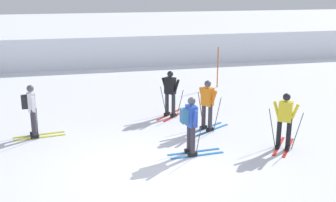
{
  "coord_description": "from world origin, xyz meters",
  "views": [
    {
      "loc": [
        -1.83,
        -9.66,
        4.75
      ],
      "look_at": [
        1.27,
        3.45,
        0.9
      ],
      "focal_mm": 44.31,
      "sensor_mm": 36.0,
      "label": 1
    }
  ],
  "objects_px": {
    "skier_yellow": "(285,120)",
    "skier_white": "(31,108)",
    "skier_orange": "(207,104)",
    "skier_blue": "(191,123)",
    "skier_black": "(170,92)",
    "trail_marker_pole": "(218,67)"
  },
  "relations": [
    {
      "from": "skier_black",
      "to": "skier_orange",
      "type": "distance_m",
      "value": 1.93
    },
    {
      "from": "skier_orange",
      "to": "skier_blue",
      "type": "bearing_deg",
      "value": -121.22
    },
    {
      "from": "skier_yellow",
      "to": "skier_white",
      "type": "bearing_deg",
      "value": 159.4
    },
    {
      "from": "skier_black",
      "to": "skier_white",
      "type": "distance_m",
      "value": 4.87
    },
    {
      "from": "skier_blue",
      "to": "skier_orange",
      "type": "bearing_deg",
      "value": 58.78
    },
    {
      "from": "skier_orange",
      "to": "skier_blue",
      "type": "relative_size",
      "value": 1.0
    },
    {
      "from": "skier_yellow",
      "to": "trail_marker_pole",
      "type": "height_order",
      "value": "trail_marker_pole"
    },
    {
      "from": "skier_yellow",
      "to": "skier_black",
      "type": "height_order",
      "value": "same"
    },
    {
      "from": "skier_black",
      "to": "skier_blue",
      "type": "distance_m",
      "value": 3.6
    },
    {
      "from": "skier_orange",
      "to": "skier_white",
      "type": "xyz_separation_m",
      "value": [
        -5.59,
        0.66,
        0.04
      ]
    },
    {
      "from": "skier_blue",
      "to": "skier_white",
      "type": "bearing_deg",
      "value": 150.62
    },
    {
      "from": "skier_black",
      "to": "skier_orange",
      "type": "relative_size",
      "value": 1.0
    },
    {
      "from": "skier_white",
      "to": "trail_marker_pole",
      "type": "xyz_separation_m",
      "value": [
        7.96,
        4.89,
        -0.0
      ]
    },
    {
      "from": "trail_marker_pole",
      "to": "skier_orange",
      "type": "bearing_deg",
      "value": -113.13
    },
    {
      "from": "skier_yellow",
      "to": "skier_white",
      "type": "height_order",
      "value": "same"
    },
    {
      "from": "skier_blue",
      "to": "skier_white",
      "type": "distance_m",
      "value": 5.12
    },
    {
      "from": "skier_orange",
      "to": "trail_marker_pole",
      "type": "bearing_deg",
      "value": 66.87
    },
    {
      "from": "skier_black",
      "to": "skier_white",
      "type": "bearing_deg",
      "value": -167.27
    },
    {
      "from": "skier_yellow",
      "to": "skier_black",
      "type": "xyz_separation_m",
      "value": [
        -2.51,
        3.8,
        -0.0
      ]
    },
    {
      "from": "skier_white",
      "to": "skier_orange",
      "type": "bearing_deg",
      "value": -6.76
    },
    {
      "from": "trail_marker_pole",
      "to": "skier_white",
      "type": "bearing_deg",
      "value": -148.42
    },
    {
      "from": "trail_marker_pole",
      "to": "skier_blue",
      "type": "bearing_deg",
      "value": -115.26
    }
  ]
}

